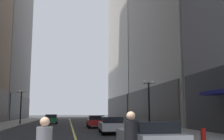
% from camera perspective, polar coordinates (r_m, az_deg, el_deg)
% --- Properties ---
extents(ground_plane, '(200.00, 200.00, 0.00)m').
position_cam_1_polar(ground_plane, '(38.47, -8.32, -10.95)').
color(ground_plane, '#2D2D30').
extents(sidewalk_left, '(4.50, 78.00, 0.15)m').
position_cam_1_polar(sidewalk_left, '(39.22, -20.66, -10.34)').
color(sidewalk_left, gray).
rests_on(sidewalk_left, ground).
extents(sidewalk_right, '(4.50, 78.00, 0.15)m').
position_cam_1_polar(sidewalk_right, '(39.46, 3.97, -10.84)').
color(sidewalk_right, gray).
rests_on(sidewalk_right, ground).
extents(lane_centre_stripe, '(0.16, 70.00, 0.01)m').
position_cam_1_polar(lane_centre_stripe, '(38.47, -8.32, -10.94)').
color(lane_centre_stripe, '#E5D64C').
rests_on(lane_centre_stripe, ground).
extents(car_white, '(2.08, 4.51, 1.32)m').
position_cam_1_polar(car_white, '(12.43, 7.58, -13.01)').
color(car_white, silver).
rests_on(car_white, ground).
extents(car_silver, '(1.96, 4.57, 1.32)m').
position_cam_1_polar(car_silver, '(22.32, -0.15, -11.04)').
color(car_silver, '#B7B7BC').
rests_on(car_silver, ground).
extents(car_red, '(1.85, 4.43, 1.32)m').
position_cam_1_polar(car_red, '(30.53, -3.34, -10.33)').
color(car_red, '#B21919').
rests_on(car_red, ground).
extents(car_green, '(1.75, 4.10, 1.32)m').
position_cam_1_polar(car_green, '(41.05, -12.28, -9.68)').
color(car_green, '#196038').
rests_on(car_green, ground).
extents(pedestrian_in_black_coat, '(0.36, 0.36, 1.72)m').
position_cam_1_polar(pedestrian_in_black_coat, '(7.26, 3.90, -14.09)').
color(pedestrian_in_black_coat, black).
rests_on(pedestrian_in_black_coat, ground).
extents(street_lamp_left_far, '(1.06, 0.36, 4.43)m').
position_cam_1_polar(street_lamp_left_far, '(37.55, -18.04, -5.71)').
color(street_lamp_left_far, black).
rests_on(street_lamp_left_far, ground).
extents(street_lamp_right_mid, '(1.06, 0.36, 4.43)m').
position_cam_1_polar(street_lamp_right_mid, '(24.53, 7.51, -4.80)').
color(street_lamp_right_mid, black).
rests_on(street_lamp_right_mid, ground).
extents(fire_hydrant_right, '(0.28, 0.28, 0.80)m').
position_cam_1_polar(fire_hydrant_right, '(16.63, 18.13, -12.61)').
color(fire_hydrant_right, red).
rests_on(fire_hydrant_right, ground).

